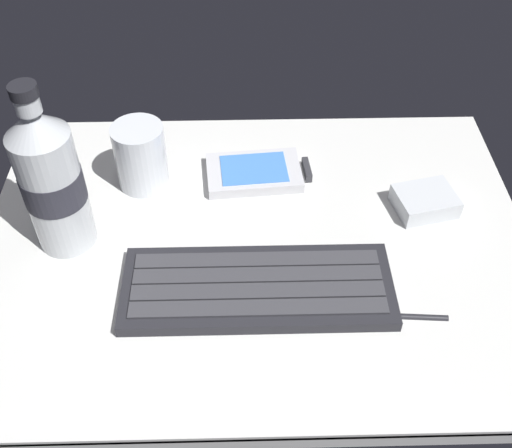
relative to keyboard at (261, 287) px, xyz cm
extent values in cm
cube|color=silver|center=(-0.32, 7.37, -1.81)|extent=(64.00, 48.00, 2.00)
cube|color=silver|center=(-0.32, -16.03, -0.41)|extent=(64.00, 1.20, 0.80)
cube|color=#232328|center=(0.00, 0.00, -0.11)|extent=(29.05, 11.12, 1.40)
cube|color=#3D3D42|center=(-0.01, 3.30, 0.74)|extent=(26.69, 2.11, 0.30)
cube|color=#3D3D42|center=(0.00, 1.10, 0.74)|extent=(26.69, 2.11, 0.30)
cube|color=#3D3D42|center=(0.00, -1.10, 0.74)|extent=(26.69, 2.11, 0.30)
cube|color=#3D3D42|center=(0.01, -3.30, 0.74)|extent=(26.69, 2.11, 0.30)
cube|color=silver|center=(0.18, 18.87, -0.11)|extent=(12.60, 8.60, 1.40)
cube|color=#4C8CEA|center=(0.18, 18.87, 0.64)|extent=(8.88, 6.62, 0.10)
cube|color=#333338|center=(6.56, 19.42, -0.11)|extent=(1.12, 3.85, 1.12)
cylinder|color=silver|center=(-14.31, 18.24, 3.44)|extent=(6.40, 6.40, 8.50)
cylinder|color=orange|center=(-14.31, 18.24, 2.45)|extent=(5.50, 5.50, 6.12)
cylinder|color=silver|center=(-22.17, 8.53, 6.69)|extent=(6.60, 6.60, 15.00)
cone|color=silver|center=(-22.17, 8.53, 15.59)|extent=(6.60, 6.60, 2.80)
cylinder|color=silver|center=(-22.17, 8.53, 17.89)|extent=(2.51, 2.51, 1.80)
cylinder|color=black|center=(-22.17, 8.53, 19.39)|extent=(2.77, 2.77, 1.20)
cylinder|color=#2D2D38|center=(-22.17, 8.53, 7.44)|extent=(6.73, 6.73, 3.80)
cube|color=silver|center=(20.34, 12.49, 0.39)|extent=(8.07, 7.02, 2.40)
cylinder|color=#26262B|center=(14.68, -3.63, -0.46)|extent=(9.53, 1.38, 0.70)
camera|label=1|loc=(-1.48, -41.49, 51.83)|focal=43.30mm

